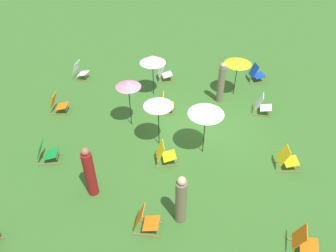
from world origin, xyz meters
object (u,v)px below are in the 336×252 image
Objects in this scene: umbrella_2 at (158,103)px; umbrella_4 at (153,59)px; deckchair_0 at (287,159)px; deckchair_3 at (256,74)px; umbrella_0 at (206,111)px; deckchair_2 at (164,73)px; deckchair_10 at (146,220)px; deckchair_4 at (58,104)px; deckchair_8 at (262,105)px; deckchair_9 at (46,152)px; deckchair_5 at (80,71)px; deckchair_6 at (164,104)px; person_0 at (181,201)px; person_2 at (90,173)px; umbrella_3 at (128,84)px; umbrella_1 at (238,61)px; deckchair_7 at (165,154)px; deckchair_1 at (304,242)px; person_1 at (221,83)px.

umbrella_2 is 3.24m from umbrella_4.
deckchair_3 is (5.47, -0.00, 0.00)m from deckchair_0.
deckchair_2 is at bearing 17.80° from umbrella_0.
deckchair_10 is at bearing 151.12° from umbrella_0.
deckchair_4 is (2.87, 8.34, 0.00)m from deckchair_0.
deckchair_8 is 8.25m from deckchair_9.
deckchair_5 is 0.47× the size of umbrella_4.
umbrella_0 is (-2.30, -1.41, 1.39)m from deckchair_6.
person_2 is at bearing 61.21° from person_0.
umbrella_3 is 3.57m from person_2.
deckchair_2 is at bearing 4.33° from deckchair_10.
umbrella_4 is (-0.10, 3.48, 0.09)m from umbrella_1.
umbrella_2 is at bearing -111.85° from deckchair_4.
deckchair_2 is 4.20m from deckchair_3.
umbrella_3 is (-3.33, 5.33, 1.41)m from deckchair_3.
deckchair_8 and deckchair_10 have the same top height.
umbrella_4 is (1.30, 0.52, 1.29)m from deckchair_6.
umbrella_3 reaches higher than deckchair_2.
deckchair_0 is 5.91m from umbrella_3.
deckchair_6 is 1.00× the size of deckchair_7.
deckchair_1 is 1.01× the size of deckchair_3.
deckchair_5 is at bearing 84.53° from deckchair_8.
umbrella_3 is (-0.84, 1.24, 1.41)m from deckchair_6.
deckchair_9 is 7.16m from person_1.
deckchair_4 is 0.44× the size of umbrella_3.
deckchair_0 is at bearing -164.13° from deckchair_8.
deckchair_3 is 5.67m from umbrella_0.
umbrella_2 reaches higher than deckchair_10.
deckchair_4 is at bearing 3.02° from deckchair_9.
person_0 is at bearing -156.32° from umbrella_3.
deckchair_4 is (-2.60, 8.34, 0.00)m from deckchair_3.
person_2 is at bearing 99.80° from deckchair_0.
person_1 is 6.61m from person_2.
person_1 is (-0.58, 0.68, -0.71)m from umbrella_1.
umbrella_3 reaches higher than deckchair_1.
deckchair_10 is 0.44× the size of umbrella_2.
person_0 is at bearing 142.61° from deckchair_3.
deckchair_9 is (3.09, 7.60, 0.00)m from deckchair_1.
deckchair_5 is at bearing 57.15° from deckchair_1.
deckchair_6 is at bearing -27.81° from person_2.
deckchair_8 is (0.03, -3.89, 0.00)m from deckchair_6.
umbrella_1 is 0.89× the size of umbrella_2.
umbrella_2 reaches higher than person_0.
deckchair_0 is at bearing -111.90° from umbrella_3.
umbrella_0 reaches higher than deckchair_6.
deckchair_8 is 6.09m from person_0.
deckchair_3 is at bearing -44.58° from person_2.
deckchair_2 is 0.50× the size of umbrella_1.
umbrella_3 is at bearing 13.55° from person_0.
person_2 is (1.23, 1.70, 0.50)m from deckchair_10.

